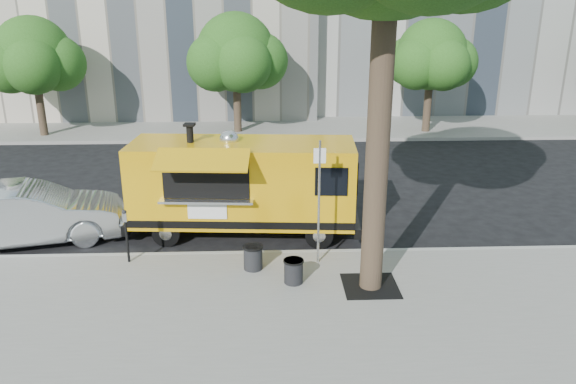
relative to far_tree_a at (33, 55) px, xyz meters
name	(u,v)px	position (x,y,z in m)	size (l,w,h in m)	color
ground	(255,242)	(10.00, -12.30, -3.78)	(120.00, 120.00, 0.00)	black
sidewalk	(251,321)	(10.00, -16.30, -3.70)	(60.00, 6.00, 0.15)	gray
curb	(254,255)	(10.00, -13.23, -3.70)	(60.00, 0.14, 0.16)	#999993
far_sidewalk	(259,129)	(10.00, 1.20, -3.70)	(60.00, 5.00, 0.15)	gray
tree_well	(370,286)	(12.60, -15.10, -3.62)	(1.20, 1.20, 0.02)	black
far_tree_a	(33,55)	(0.00, 0.00, 0.00)	(3.42, 3.42, 5.36)	#33261C
far_tree_b	(236,52)	(9.00, 0.40, 0.06)	(3.60, 3.60, 5.50)	#33261C
far_tree_c	(432,55)	(18.00, 0.10, -0.06)	(3.24, 3.24, 5.21)	#33261C
sign_post	(319,195)	(11.55, -13.85, -1.93)	(0.28, 0.06, 3.00)	silver
parking_meter	(126,230)	(7.00, -13.65, -2.79)	(0.11, 0.11, 1.33)	black
food_truck	(242,185)	(9.68, -11.73, -2.34)	(6.36, 3.08, 3.06)	#E6A50B
sedan	(30,214)	(4.10, -12.04, -2.98)	(1.68, 4.80, 1.58)	silver
trash_bin_left	(294,270)	(10.91, -14.85, -3.33)	(0.46, 0.46, 0.55)	black
trash_bin_right	(253,257)	(10.00, -14.14, -3.32)	(0.48, 0.48, 0.57)	black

